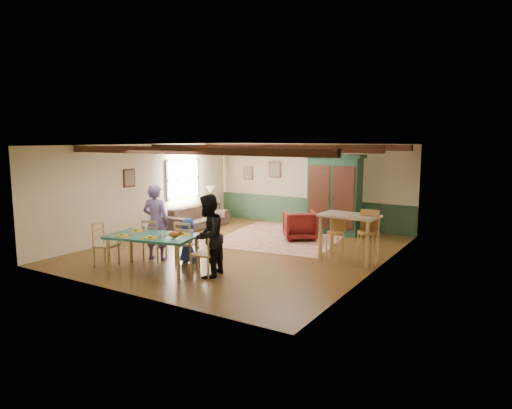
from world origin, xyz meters
The scene contains 35 objects.
floor centered at (0.00, 0.00, 0.00)m, with size 8.00×8.00×0.00m, color #4E3316.
wall_back centered at (0.00, 4.00, 1.35)m, with size 7.00×0.02×2.70m, color beige.
wall_left centered at (-3.50, 0.00, 1.35)m, with size 0.02×8.00×2.70m, color beige.
wall_right centered at (3.50, 0.00, 1.35)m, with size 0.02×8.00×2.70m, color beige.
ceiling centered at (0.00, 0.00, 2.70)m, with size 7.00×8.00×0.02m, color silver.
wainscot_back centered at (0.00, 3.98, 0.45)m, with size 6.95×0.03×0.90m, color #223E28.
ceiling_beam_front centered at (0.00, -2.30, 2.61)m, with size 6.95×0.16×0.16m, color black.
ceiling_beam_mid centered at (0.00, 0.40, 2.61)m, with size 6.95×0.16×0.16m, color black.
ceiling_beam_back centered at (0.00, 3.00, 2.61)m, with size 6.95×0.16×0.16m, color black.
window_left centered at (-3.47, 1.70, 1.55)m, with size 0.06×1.60×1.30m, color white, non-canonical shape.
picture_left_wall centered at (-3.47, -0.60, 1.75)m, with size 0.04×0.42×0.52m, color gray, non-canonical shape.
picture_back_a centered at (-1.30, 3.97, 1.80)m, with size 0.45×0.04×0.55m, color gray, non-canonical shape.
picture_back_b centered at (-2.40, 3.97, 1.65)m, with size 0.38×0.04×0.48m, color gray, non-canonical shape.
dining_table centered at (-0.61, -2.66, 0.39)m, with size 1.89×1.05×0.79m, color #1B584C, non-canonical shape.
dining_chair_far_left centered at (-1.18, -2.01, 0.50)m, with size 0.44×0.46×1.00m, color #A98654, non-canonical shape.
dining_chair_far_right centered at (-0.37, -1.83, 0.50)m, with size 0.44×0.46×1.00m, color #A98654, non-canonical shape.
dining_chair_end_left centered at (-1.78, -2.92, 0.50)m, with size 0.44×0.46×1.00m, color #A98654, non-canonical shape.
dining_chair_end_right centered at (0.57, -2.39, 0.50)m, with size 0.44×0.46×1.00m, color #A98654, non-canonical shape.
person_man centered at (-1.20, -1.93, 0.91)m, with size 0.66×0.43×1.81m, color slate.
person_woman centered at (0.67, -2.36, 0.87)m, with size 0.84×0.66×1.73m, color black.
person_child centered at (-0.39, -1.74, 0.53)m, with size 0.52×0.34×1.05m, color #264299.
cat centered at (-0.02, -2.63, 0.88)m, with size 0.38×0.15×0.19m, color #CD6724, non-canonical shape.
place_setting_near_left centered at (-1.11, -3.04, 0.84)m, with size 0.42×0.31×0.11m, color gold, non-canonical shape.
place_setting_near_center centered at (-0.45, -2.89, 0.84)m, with size 0.42×0.31×0.11m, color gold, non-canonical shape.
place_setting_far_left centered at (-1.23, -2.53, 0.84)m, with size 0.42×0.31×0.11m, color gold, non-canonical shape.
place_setting_far_right centered at (-0.10, -2.27, 0.84)m, with size 0.42×0.31×0.11m, color gold, non-canonical shape.
area_rug centered at (0.16, 1.85, 0.01)m, with size 3.29×3.91×0.01m, color beige.
armoire centered at (1.24, 3.12, 1.20)m, with size 1.70×0.68×2.40m, color #153423.
armchair centered at (0.72, 1.84, 0.41)m, with size 0.88×0.91×0.82m, color #420D0F.
sofa centered at (-2.89, 1.67, 0.34)m, with size 2.31×0.90×0.67m, color #413028.
end_table centered at (-3.17, 2.77, 0.32)m, with size 0.52×0.52×0.64m, color black, non-canonical shape.
table_lamp centered at (-3.17, 2.77, 0.94)m, with size 0.33×0.33×0.59m, color tan, non-canonical shape.
counter_table centered at (2.72, 0.35, 0.56)m, with size 1.33×0.78×1.11m, color beige, non-canonical shape.
bar_stool_left centered at (2.47, 0.13, 0.55)m, with size 0.39×0.43×1.10m, color #A97641, non-canonical shape.
bar_stool_right centered at (3.22, 0.17, 0.63)m, with size 0.45×0.49×1.26m, color #A97641, non-canonical shape.
Camera 1 is at (6.36, -9.69, 2.86)m, focal length 32.00 mm.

